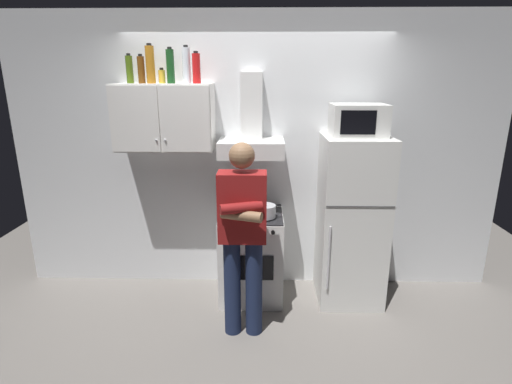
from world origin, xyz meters
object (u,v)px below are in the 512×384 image
object	(u,v)px
bottle_beer_brown	(141,70)
bottle_liquor_amber	(150,64)
refrigerator	(352,221)
cooking_pot	(265,211)
bottle_wine_green	(170,66)
bottle_olive_oil	(130,69)
bottle_spice_jar	(162,76)
stove_oven	(251,255)
microwave	(358,120)
upper_cabinet	(164,117)
person_standing	(243,234)
bottle_soda_red	(196,68)
bottle_vodka_clear	(186,65)
range_hood	(251,134)

from	to	relation	value
bottle_beer_brown	bottle_liquor_amber	world-z (taller)	bottle_liquor_amber
refrigerator	cooking_pot	world-z (taller)	refrigerator
bottle_wine_green	bottle_olive_oil	bearing A→B (deg)	176.28
bottle_spice_jar	stove_oven	bearing A→B (deg)	-10.98
bottle_olive_oil	microwave	bearing A→B (deg)	-4.11
upper_cabinet	person_standing	size ratio (longest dim) A/B	0.55
cooking_pot	bottle_soda_red	distance (m)	1.42
upper_cabinet	bottle_wine_green	world-z (taller)	bottle_wine_green
bottle_beer_brown	bottle_soda_red	xyz separation A→B (m)	(0.49, 0.01, 0.01)
microwave	bottle_vodka_clear	xyz separation A→B (m)	(-1.53, 0.12, 0.47)
person_standing	microwave	bearing A→B (deg)	32.00
cooking_pot	bottle_liquor_amber	distance (m)	1.65
person_standing	bottle_soda_red	distance (m)	1.54
stove_oven	cooking_pot	distance (m)	0.53
bottle_vodka_clear	bottle_spice_jar	bearing A→B (deg)	175.12
upper_cabinet	bottle_spice_jar	bearing A→B (deg)	102.46
refrigerator	bottle_beer_brown	bearing A→B (deg)	176.35
upper_cabinet	stove_oven	xyz separation A→B (m)	(0.80, -0.13, -1.32)
upper_cabinet	bottle_liquor_amber	xyz separation A→B (m)	(-0.09, -0.02, 0.46)
bottle_olive_oil	range_hood	bearing A→B (deg)	-2.07
upper_cabinet	refrigerator	world-z (taller)	upper_cabinet
person_standing	bottle_beer_brown	world-z (taller)	bottle_beer_brown
refrigerator	bottle_wine_green	xyz separation A→B (m)	(-1.67, 0.14, 1.40)
upper_cabinet	microwave	world-z (taller)	upper_cabinet
upper_cabinet	bottle_liquor_amber	world-z (taller)	bottle_liquor_amber
microwave	bottle_spice_jar	bearing A→B (deg)	175.52
bottle_vodka_clear	bottle_beer_brown	distance (m)	0.40
refrigerator	microwave	bearing A→B (deg)	90.90
bottle_olive_oil	person_standing	bearing A→B (deg)	-36.38
person_standing	bottle_beer_brown	bearing A→B (deg)	141.89
person_standing	bottle_liquor_amber	bearing A→B (deg)	139.72
person_standing	bottle_spice_jar	xyz separation A→B (m)	(-0.76, 0.76, 1.21)
refrigerator	bottle_soda_red	size ratio (longest dim) A/B	5.80
upper_cabinet	stove_oven	distance (m)	1.55
bottle_spice_jar	bottle_soda_red	xyz separation A→B (m)	(0.32, -0.02, 0.07)
microwave	cooking_pot	world-z (taller)	microwave
microwave	bottle_liquor_amber	xyz separation A→B (m)	(-1.84, 0.09, 0.47)
microwave	bottle_wine_green	size ratio (longest dim) A/B	1.54
stove_oven	bottle_soda_red	xyz separation A→B (m)	(-0.49, 0.13, 1.75)
bottle_vodka_clear	upper_cabinet	bearing A→B (deg)	-177.02
stove_oven	person_standing	size ratio (longest dim) A/B	0.53
refrigerator	bottle_beer_brown	world-z (taller)	bottle_beer_brown
stove_oven	person_standing	world-z (taller)	person_standing
bottle_beer_brown	bottle_liquor_amber	distance (m)	0.10
bottle_wine_green	bottle_spice_jar	bearing A→B (deg)	170.22
bottle_beer_brown	person_standing	bearing A→B (deg)	-38.11
refrigerator	cooking_pot	size ratio (longest dim) A/B	5.41
upper_cabinet	bottle_beer_brown	world-z (taller)	bottle_beer_brown
bottle_vodka_clear	bottle_spice_jar	xyz separation A→B (m)	(-0.23, 0.02, -0.09)
stove_oven	cooking_pot	xyz separation A→B (m)	(0.13, -0.12, 0.50)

